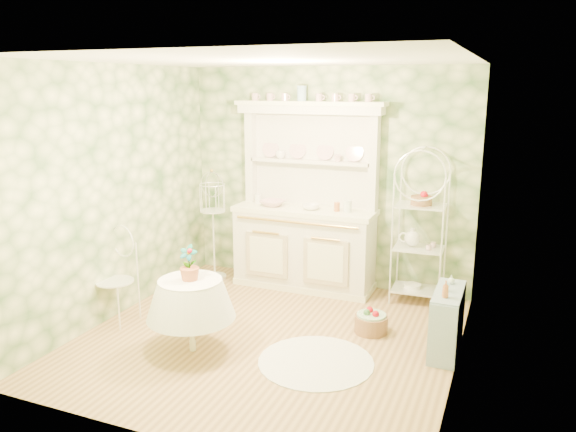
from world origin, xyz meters
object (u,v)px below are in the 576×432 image
at_px(floor_basket, 371,323).
at_px(round_table, 191,312).
at_px(cafe_chair, 115,285).
at_px(birdcage_stand, 213,226).
at_px(kitchen_dresser, 305,197).
at_px(side_shelf, 447,324).
at_px(bakers_rack, 420,224).

bearing_deg(floor_basket, round_table, -144.79).
xyz_separation_m(round_table, cafe_chair, (-1.12, 0.28, 0.01)).
bearing_deg(round_table, floor_basket, 35.21).
xyz_separation_m(cafe_chair, birdcage_stand, (0.29, 1.60, 0.30)).
height_order(kitchen_dresser, side_shelf, kitchen_dresser).
height_order(side_shelf, round_table, round_table).
xyz_separation_m(kitchen_dresser, bakers_rack, (1.40, 0.02, -0.21)).
relative_size(kitchen_dresser, side_shelf, 3.54).
xyz_separation_m(bakers_rack, birdcage_stand, (-2.59, -0.19, -0.23)).
height_order(kitchen_dresser, cafe_chair, kitchen_dresser).
bearing_deg(side_shelf, kitchen_dresser, 143.83).
distance_m(kitchen_dresser, birdcage_stand, 1.28).
xyz_separation_m(round_table, birdcage_stand, (-0.83, 1.88, 0.31)).
height_order(kitchen_dresser, round_table, kitchen_dresser).
bearing_deg(kitchen_dresser, bakers_rack, 0.87).
bearing_deg(floor_basket, side_shelf, -11.03).
relative_size(side_shelf, cafe_chair, 0.80).
relative_size(kitchen_dresser, floor_basket, 7.56).
height_order(bakers_rack, round_table, bakers_rack).
bearing_deg(cafe_chair, round_table, -1.56).
height_order(kitchen_dresser, floor_basket, kitchen_dresser).
xyz_separation_m(side_shelf, birdcage_stand, (-3.07, 0.98, 0.43)).
bearing_deg(cafe_chair, bakers_rack, 44.53).
distance_m(cafe_chair, birdcage_stand, 1.65).
bearing_deg(side_shelf, birdcage_stand, 157.64).
xyz_separation_m(kitchen_dresser, cafe_chair, (-1.48, -1.77, -0.74)).
xyz_separation_m(kitchen_dresser, birdcage_stand, (-1.19, -0.17, -0.44)).
xyz_separation_m(round_table, floor_basket, (1.48, 1.05, -0.29)).
height_order(side_shelf, cafe_chair, cafe_chair).
height_order(round_table, floor_basket, round_table).
bearing_deg(birdcage_stand, bakers_rack, 4.25).
bearing_deg(kitchen_dresser, cafe_chair, -129.92).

